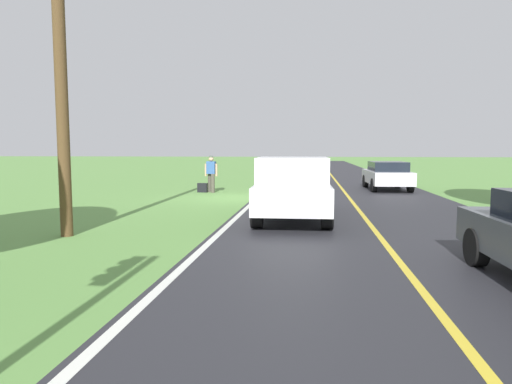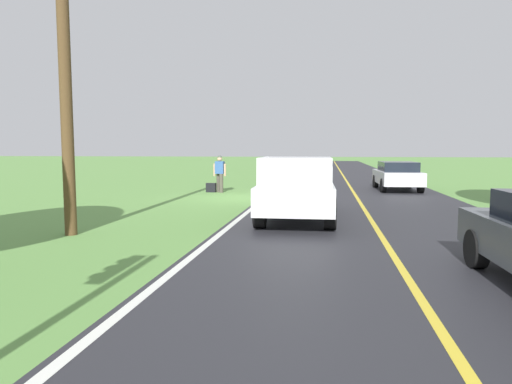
% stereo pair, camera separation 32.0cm
% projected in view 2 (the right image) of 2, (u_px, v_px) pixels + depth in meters
% --- Properties ---
extents(ground_plane, '(200.00, 200.00, 0.00)m').
position_uv_depth(ground_plane, '(240.00, 198.00, 19.04)').
color(ground_plane, '#609347').
extents(road_surface, '(7.95, 120.00, 0.00)m').
position_uv_depth(road_surface, '(358.00, 200.00, 18.31)').
color(road_surface, '#28282D').
rests_on(road_surface, ground).
extents(lane_edge_line, '(0.16, 117.60, 0.00)m').
position_uv_depth(lane_edge_line, '(265.00, 198.00, 18.89)').
color(lane_edge_line, silver).
rests_on(lane_edge_line, ground).
extents(lane_centre_line, '(0.14, 117.60, 0.00)m').
position_uv_depth(lane_centre_line, '(358.00, 200.00, 18.31)').
color(lane_centre_line, gold).
rests_on(lane_centre_line, ground).
extents(hitchhiker_walking, '(0.62, 0.53, 1.75)m').
position_uv_depth(hitchhiker_walking, '(220.00, 172.00, 21.46)').
color(hitchhiker_walking, '#4C473D').
rests_on(hitchhiker_walking, ground).
extents(suitcase_carried, '(0.48, 0.24, 0.43)m').
position_uv_depth(suitcase_carried, '(211.00, 188.00, 21.55)').
color(suitcase_carried, black).
rests_on(suitcase_carried, ground).
extents(pickup_truck_passing, '(2.19, 5.44, 1.82)m').
position_uv_depth(pickup_truck_passing, '(297.00, 187.00, 13.03)').
color(pickup_truck_passing, silver).
rests_on(pickup_truck_passing, ground).
extents(sedan_near_oncoming, '(2.01, 4.44, 1.41)m').
position_uv_depth(sedan_near_oncoming, '(397.00, 175.00, 22.57)').
color(sedan_near_oncoming, silver).
rests_on(sedan_near_oncoming, ground).
extents(utility_pole_roadside, '(0.28, 0.28, 8.49)m').
position_uv_depth(utility_pole_roadside, '(64.00, 53.00, 10.47)').
color(utility_pole_roadside, brown).
rests_on(utility_pole_roadside, ground).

